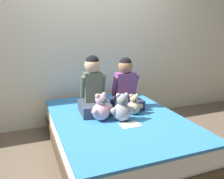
% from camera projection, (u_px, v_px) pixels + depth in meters
% --- Properties ---
extents(ground_plane, '(14.00, 14.00, 0.00)m').
position_uv_depth(ground_plane, '(118.00, 151.00, 2.79)').
color(ground_plane, brown).
extents(wall_behind_bed, '(8.00, 0.06, 2.50)m').
position_uv_depth(wall_behind_bed, '(89.00, 39.00, 3.44)').
color(wall_behind_bed, silver).
rests_on(wall_behind_bed, ground_plane).
extents(bed, '(1.40, 1.92, 0.43)m').
position_uv_depth(bed, '(118.00, 135.00, 2.74)').
color(bed, '#473828').
rests_on(bed, ground_plane).
extents(child_on_left, '(0.36, 0.42, 0.68)m').
position_uv_depth(child_on_left, '(93.00, 90.00, 2.78)').
color(child_on_left, '#384251').
rests_on(child_on_left, bed).
extents(child_on_right, '(0.36, 0.32, 0.64)m').
position_uv_depth(child_on_right, '(126.00, 88.00, 2.92)').
color(child_on_right, '#282D47').
rests_on(child_on_right, bed).
extents(teddy_bear_held_by_left_child, '(0.25, 0.19, 0.31)m').
position_uv_depth(teddy_bear_held_by_left_child, '(101.00, 109.00, 2.57)').
color(teddy_bear_held_by_left_child, '#DBA3B2').
rests_on(teddy_bear_held_by_left_child, bed).
extents(teddy_bear_held_by_right_child, '(0.20, 0.15, 0.24)m').
position_uv_depth(teddy_bear_held_by_right_child, '(134.00, 106.00, 2.76)').
color(teddy_bear_held_by_right_child, '#D1B78E').
rests_on(teddy_bear_held_by_right_child, bed).
extents(teddy_bear_between_children, '(0.26, 0.20, 0.31)m').
position_uv_depth(teddy_bear_between_children, '(122.00, 109.00, 2.55)').
color(teddy_bear_between_children, '#939399').
rests_on(teddy_bear_between_children, bed).
extents(sign_card, '(0.21, 0.15, 0.00)m').
position_uv_depth(sign_card, '(130.00, 125.00, 2.47)').
color(sign_card, white).
rests_on(sign_card, bed).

